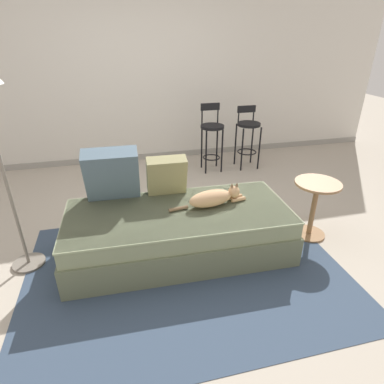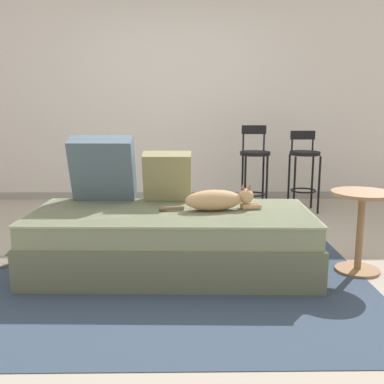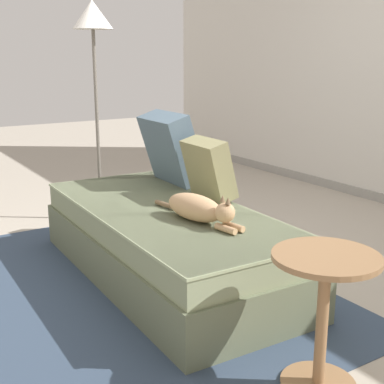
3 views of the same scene
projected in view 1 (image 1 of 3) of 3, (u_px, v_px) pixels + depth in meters
name	position (u px, v px, depth m)	size (l,w,h in m)	color
ground_plane	(172.00, 229.00, 3.43)	(16.00, 16.00, 0.00)	#A89E8E
wall_back_panel	(142.00, 76.00, 4.80)	(8.00, 0.10, 2.60)	silver
wall_baseboard_trim	(148.00, 156.00, 5.32)	(8.00, 0.02, 0.09)	gray
area_rug	(186.00, 271.00, 2.82)	(2.73, 2.00, 0.01)	#334256
couch	(179.00, 231.00, 2.98)	(2.06, 0.95, 0.45)	#636B50
throw_pillow_corner	(112.00, 174.00, 2.96)	(0.50, 0.33, 0.52)	#4C6070
throw_pillow_middle	(167.00, 175.00, 3.09)	(0.38, 0.24, 0.40)	#847F56
cat	(214.00, 198.00, 2.94)	(0.75, 0.24, 0.19)	tan
bar_stool_near_window	(212.00, 133.00, 4.67)	(0.34, 0.34, 0.98)	black
bar_stool_by_doorway	(248.00, 132.00, 4.80)	(0.34, 0.34, 0.91)	black
side_table	(315.00, 202.00, 3.17)	(0.44, 0.44, 0.60)	olive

